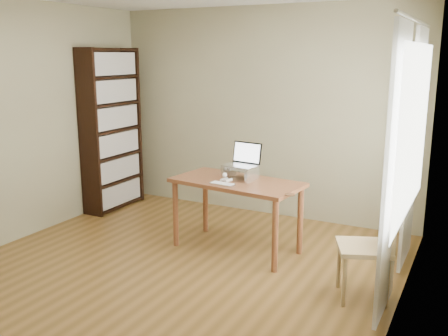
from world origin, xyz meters
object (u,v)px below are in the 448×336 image
laptop (243,160)px  chair (373,242)px  cat (238,172)px  desk (237,190)px  bookshelf (112,130)px  keyboard (222,184)px

laptop → chair: (1.48, -0.61, -0.43)m
cat → laptop: bearing=51.0°
cat → chair: chair is taller
desk → chair: chair is taller
laptop → cat: laptop is taller
bookshelf → cat: bookshelf is taller
desk → cat: 0.21m
desk → chair: size_ratio=1.47×
desk → cat: cat is taller
bookshelf → laptop: bearing=-12.4°
laptop → chair: 1.66m
bookshelf → chair: bearing=-16.7°
cat → keyboard: bearing=-77.9°
desk → chair: bearing=-11.3°
desk → laptop: (0.00, 0.14, 0.30)m
keyboard → laptop: bearing=87.4°
desk → chair: (1.48, -0.48, -0.13)m
laptop → keyboard: bearing=-91.6°
keyboard → cat: 0.34m
bookshelf → cat: size_ratio=4.32×
laptop → chair: laptop is taller
laptop → chair: bearing=-16.0°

